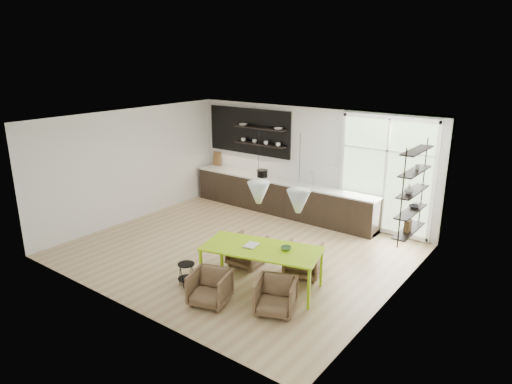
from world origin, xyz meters
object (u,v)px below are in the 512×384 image
at_px(armchair_front_right, 276,296).
at_px(armchair_back_right, 303,260).
at_px(dining_table, 261,251).
at_px(wire_stool, 186,271).
at_px(armchair_back_left, 247,250).
at_px(armchair_front_left, 210,288).

bearing_deg(armchair_front_right, armchair_back_right, 80.80).
height_order(dining_table, wire_stool, dining_table).
bearing_deg(wire_stool, armchair_back_left, 73.94).
bearing_deg(armchair_back_right, wire_stool, 28.21).
xyz_separation_m(armchair_back_left, armchair_front_right, (1.52, -1.16, -0.01)).
bearing_deg(dining_table, armchair_front_left, -125.01).
distance_m(armchair_back_left, wire_stool, 1.43).
height_order(armchair_back_left, wire_stool, armchair_back_left).
xyz_separation_m(dining_table, armchair_back_left, (-0.80, 0.59, -0.43)).
relative_size(armchair_back_left, armchair_front_left, 1.03).
relative_size(armchair_back_right, armchair_front_left, 1.06).
distance_m(dining_table, armchair_front_left, 1.17).
xyz_separation_m(armchair_back_right, wire_stool, (-1.57, -1.66, -0.04)).
height_order(armchair_back_left, armchair_front_left, armchair_back_left).
xyz_separation_m(armchair_back_left, wire_stool, (-0.39, -1.37, -0.04)).
bearing_deg(armchair_front_left, armchair_back_right, 50.96).
xyz_separation_m(dining_table, armchair_front_right, (0.72, -0.57, -0.44)).
xyz_separation_m(armchair_front_left, armchair_front_right, (1.09, 0.45, 0.00)).
height_order(armchair_front_left, armchair_front_right, armchair_front_right).
distance_m(armchair_back_left, armchair_front_left, 1.67).
relative_size(armchair_front_left, armchair_front_right, 0.99).
distance_m(dining_table, armchair_front_right, 1.02).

